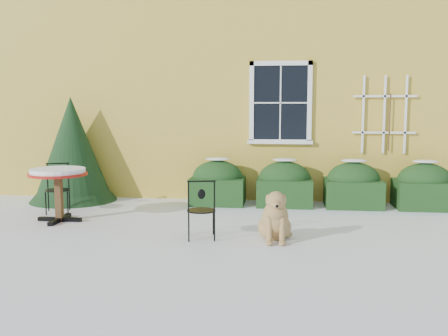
# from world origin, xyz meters

# --- Properties ---
(ground) EXTENTS (80.00, 80.00, 0.00)m
(ground) POSITION_xyz_m (0.00, 0.00, 0.00)
(ground) COLOR white
(ground) RESTS_ON ground
(house) EXTENTS (12.40, 8.40, 6.40)m
(house) POSITION_xyz_m (0.00, 7.00, 3.22)
(house) COLOR yellow
(house) RESTS_ON ground
(hedge_row) EXTENTS (4.95, 0.80, 0.91)m
(hedge_row) POSITION_xyz_m (1.65, 2.55, 0.40)
(hedge_row) COLOR black
(hedge_row) RESTS_ON ground
(evergreen_shrub) EXTENTS (1.73, 1.73, 2.10)m
(evergreen_shrub) POSITION_xyz_m (-3.26, 2.58, 0.84)
(evergreen_shrub) COLOR black
(evergreen_shrub) RESTS_ON ground
(bistro_table) EXTENTS (0.95, 0.95, 0.88)m
(bistro_table) POSITION_xyz_m (-2.73, 0.74, 0.74)
(bistro_table) COLOR black
(bistro_table) RESTS_ON ground
(patio_chair_near) EXTENTS (0.45, 0.45, 0.87)m
(patio_chair_near) POSITION_xyz_m (-0.20, -0.10, 0.44)
(patio_chair_near) COLOR black
(patio_chair_near) RESTS_ON ground
(patio_chair_far) EXTENTS (0.50, 0.50, 0.88)m
(patio_chair_far) POSITION_xyz_m (-3.07, 1.43, 0.44)
(patio_chair_far) COLOR black
(patio_chair_far) RESTS_ON ground
(dog) EXTENTS (0.52, 0.86, 0.76)m
(dog) POSITION_xyz_m (0.85, -0.11, 0.31)
(dog) COLOR tan
(dog) RESTS_ON ground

